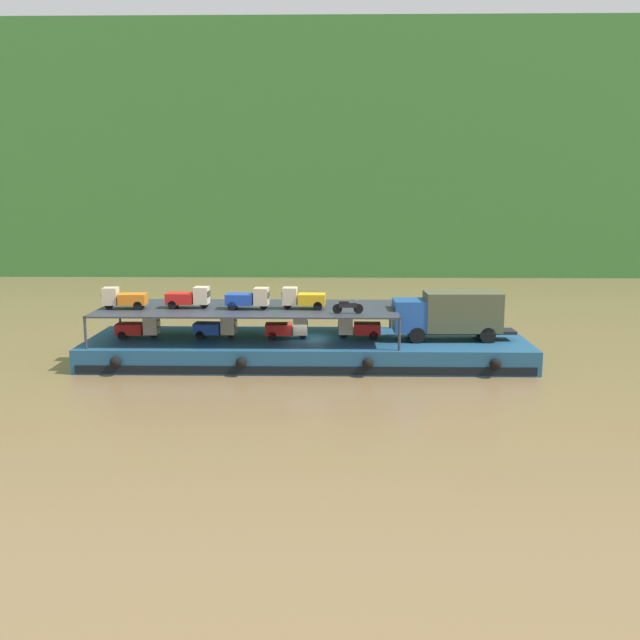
% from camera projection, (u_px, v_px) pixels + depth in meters
% --- Properties ---
extents(ground_plane, '(400.00, 400.00, 0.00)m').
position_uv_depth(ground_plane, '(307.00, 361.00, 46.86)').
color(ground_plane, brown).
extents(hillside_far_bank, '(120.43, 30.72, 32.47)m').
position_uv_depth(hillside_far_bank, '(323.00, 138.00, 102.31)').
color(hillside_far_bank, '#387533').
rests_on(hillside_far_bank, ground).
extents(cargo_barge, '(28.30, 8.54, 1.50)m').
position_uv_depth(cargo_barge, '(307.00, 349.00, 46.70)').
color(cargo_barge, navy).
rests_on(cargo_barge, ground).
extents(covered_lorry, '(7.90, 2.46, 3.10)m').
position_uv_depth(covered_lorry, '(450.00, 314.00, 45.77)').
color(covered_lorry, '#1E4C99').
rests_on(covered_lorry, cargo_barge).
extents(cargo_rack, '(19.10, 7.19, 2.00)m').
position_uv_depth(cargo_rack, '(248.00, 309.00, 46.32)').
color(cargo_rack, '#2D333D').
rests_on(cargo_rack, cargo_barge).
extents(mini_truck_lower_stern, '(2.76, 1.23, 1.38)m').
position_uv_depth(mini_truck_lower_stern, '(139.00, 328.00, 46.47)').
color(mini_truck_lower_stern, red).
rests_on(mini_truck_lower_stern, cargo_barge).
extents(mini_truck_lower_aft, '(2.78, 1.28, 1.38)m').
position_uv_depth(mini_truck_lower_aft, '(216.00, 327.00, 46.58)').
color(mini_truck_lower_aft, '#1E47B7').
rests_on(mini_truck_lower_aft, cargo_barge).
extents(mini_truck_lower_mid, '(2.77, 1.26, 1.38)m').
position_uv_depth(mini_truck_lower_mid, '(287.00, 328.00, 46.36)').
color(mini_truck_lower_mid, red).
rests_on(mini_truck_lower_mid, cargo_barge).
extents(mini_truck_lower_fore, '(2.75, 1.22, 1.38)m').
position_uv_depth(mini_truck_lower_fore, '(359.00, 327.00, 46.54)').
color(mini_truck_lower_fore, red).
rests_on(mini_truck_lower_fore, cargo_barge).
extents(mini_truck_upper_stern, '(2.79, 1.29, 1.38)m').
position_uv_depth(mini_truck_upper_stern, '(124.00, 298.00, 45.70)').
color(mini_truck_upper_stern, orange).
rests_on(mini_truck_upper_stern, cargo_rack).
extents(mini_truck_upper_mid, '(2.76, 1.24, 1.38)m').
position_uv_depth(mini_truck_upper_mid, '(189.00, 297.00, 46.00)').
color(mini_truck_upper_mid, red).
rests_on(mini_truck_upper_mid, cargo_rack).
extents(mini_truck_upper_fore, '(2.79, 1.28, 1.38)m').
position_uv_depth(mini_truck_upper_fore, '(248.00, 298.00, 45.57)').
color(mini_truck_upper_fore, '#1E47B7').
rests_on(mini_truck_upper_fore, cargo_rack).
extents(mini_truck_upper_bow, '(2.76, 1.24, 1.38)m').
position_uv_depth(mini_truck_upper_bow, '(303.00, 298.00, 45.67)').
color(mini_truck_upper_bow, gold).
rests_on(mini_truck_upper_bow, cargo_rack).
extents(motorcycle_upper_port, '(1.90, 0.55, 0.87)m').
position_uv_depth(motorcycle_upper_port, '(348.00, 307.00, 43.99)').
color(motorcycle_upper_port, black).
rests_on(motorcycle_upper_port, cargo_rack).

